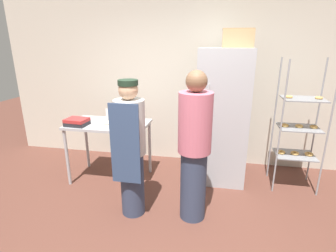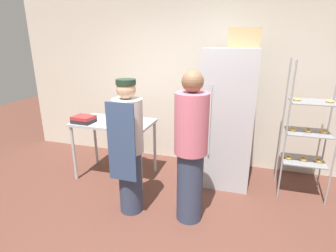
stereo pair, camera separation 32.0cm
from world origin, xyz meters
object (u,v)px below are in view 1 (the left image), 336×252
at_px(person_baker, 131,148).
at_px(refrigerator, 222,117).
at_px(baking_rack, 299,129).
at_px(donut_box, 112,123).
at_px(binder_stack, 77,122).
at_px(cardboard_storage_box, 238,38).
at_px(blender_pitcher, 121,111).
at_px(person_customer, 194,148).

bearing_deg(person_baker, refrigerator, 47.32).
height_order(baking_rack, donut_box, baking_rack).
bearing_deg(binder_stack, cardboard_storage_box, 15.30).
xyz_separation_m(blender_pitcher, person_baker, (0.47, -0.98, -0.17)).
relative_size(blender_pitcher, person_baker, 0.18).
xyz_separation_m(refrigerator, blender_pitcher, (-1.48, -0.12, 0.05)).
bearing_deg(person_customer, donut_box, 155.20).
relative_size(refrigerator, person_customer, 1.11).
bearing_deg(cardboard_storage_box, binder_stack, -164.70).
relative_size(person_baker, person_customer, 0.94).
xyz_separation_m(donut_box, person_customer, (1.18, -0.55, -0.05)).
bearing_deg(cardboard_storage_box, person_baker, -134.84).
relative_size(refrigerator, binder_stack, 6.17).
height_order(cardboard_storage_box, person_baker, cardboard_storage_box).
distance_m(blender_pitcher, binder_stack, 0.65).
height_order(refrigerator, person_baker, refrigerator).
bearing_deg(baking_rack, person_customer, -143.62).
bearing_deg(donut_box, blender_pitcher, 90.85).
xyz_separation_m(refrigerator, person_customer, (-0.30, -1.04, -0.08)).
bearing_deg(cardboard_storage_box, donut_box, -161.05).
bearing_deg(baking_rack, person_baker, -153.07).
bearing_deg(blender_pitcher, cardboard_storage_box, 6.35).
bearing_deg(cardboard_storage_box, person_customer, -111.75).
bearing_deg(refrigerator, cardboard_storage_box, 23.87).
bearing_deg(refrigerator, blender_pitcher, -175.44).
height_order(baking_rack, binder_stack, baking_rack).
bearing_deg(baking_rack, refrigerator, 176.73).
height_order(refrigerator, cardboard_storage_box, cardboard_storage_box).
relative_size(binder_stack, person_baker, 0.19).
bearing_deg(blender_pitcher, donut_box, -89.15).
distance_m(donut_box, binder_stack, 0.51).
height_order(donut_box, binder_stack, donut_box).
xyz_separation_m(blender_pitcher, cardboard_storage_box, (1.63, 0.18, 1.03)).
distance_m(refrigerator, donut_box, 1.56).
xyz_separation_m(baking_rack, cardboard_storage_box, (-0.89, 0.12, 1.17)).
distance_m(baking_rack, donut_box, 2.55).
relative_size(refrigerator, cardboard_storage_box, 4.68).
xyz_separation_m(cardboard_storage_box, person_customer, (-0.44, -1.10, -1.16)).
xyz_separation_m(donut_box, person_baker, (0.47, -0.60, -0.09)).
distance_m(baking_rack, blender_pitcher, 2.52).
height_order(binder_stack, cardboard_storage_box, cardboard_storage_box).
bearing_deg(cardboard_storage_box, blender_pitcher, -173.65).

